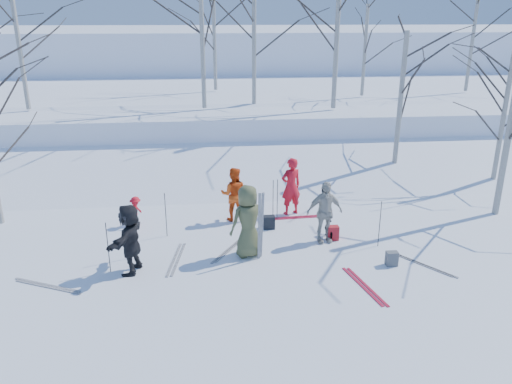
{
  "coord_description": "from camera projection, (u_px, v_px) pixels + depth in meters",
  "views": [
    {
      "loc": [
        -1.39,
        -12.03,
        6.13
      ],
      "look_at": [
        0.0,
        1.5,
        1.3
      ],
      "focal_mm": 35.0,
      "sensor_mm": 36.0,
      "label": 1
    }
  ],
  "objects": [
    {
      "name": "ski_pair_f",
      "position": [
        230.0,
        248.0,
        13.86
      ],
      "size": [
        1.89,
        2.08,
        0.02
      ],
      "primitive_type": null,
      "rotation": [
        0.0,
        0.0,
        -0.55
      ],
      "color": "silver",
      "rests_on": "ground"
    },
    {
      "name": "ski_pole_a",
      "position": [
        108.0,
        247.0,
        12.42
      ],
      "size": [
        0.02,
        0.02,
        1.34
      ],
      "primitive_type": "cylinder",
      "color": "black",
      "rests_on": "ground"
    },
    {
      "name": "skier_cream_east",
      "position": [
        324.0,
        212.0,
        14.03
      ],
      "size": [
        1.11,
        0.58,
        1.8
      ],
      "primitive_type": "imported",
      "rotation": [
        0.0,
        0.0,
        0.14
      ],
      "color": "beige",
      "rests_on": "ground"
    },
    {
      "name": "ski_pole_c",
      "position": [
        277.0,
        200.0,
        15.61
      ],
      "size": [
        0.02,
        0.02,
        1.34
      ],
      "primitive_type": "cylinder",
      "color": "black",
      "rests_on": "ground"
    },
    {
      "name": "birch_plateau_d",
      "position": [
        254.0,
        36.0,
        22.47
      ],
      "size": [
        4.88,
        4.88,
        6.11
      ],
      "primitive_type": null,
      "color": "silver",
      "rests_on": "snow_plateau"
    },
    {
      "name": "upright_ski_left",
      "position": [
        259.0,
        227.0,
        12.94
      ],
      "size": [
        0.08,
        0.16,
        1.9
      ],
      "primitive_type": "cube",
      "rotation": [
        0.07,
        0.0,
        0.04
      ],
      "color": "silver",
      "rests_on": "ground"
    },
    {
      "name": "dog",
      "position": [
        330.0,
        229.0,
        14.48
      ],
      "size": [
        0.35,
        0.64,
        0.52
      ],
      "primitive_type": "imported",
      "rotation": [
        0.0,
        0.0,
        3.26
      ],
      "color": "black",
      "rests_on": "ground"
    },
    {
      "name": "birch_edge_c",
      "position": [
        503.0,
        121.0,
        18.23
      ],
      "size": [
        4.07,
        4.07,
        4.95
      ],
      "primitive_type": null,
      "color": "silver",
      "rests_on": "ground"
    },
    {
      "name": "skier_olive_center",
      "position": [
        248.0,
        221.0,
        13.17
      ],
      "size": [
        1.13,
        0.95,
        1.98
      ],
      "primitive_type": "imported",
      "rotation": [
        0.0,
        0.0,
        3.54
      ],
      "color": "#4C5231",
      "rests_on": "ground"
    },
    {
      "name": "backpack_grey",
      "position": [
        392.0,
        259.0,
        12.89
      ],
      "size": [
        0.3,
        0.2,
        0.38
      ],
      "primitive_type": "cube",
      "color": "#515458",
      "rests_on": "ground"
    },
    {
      "name": "backpack_red",
      "position": [
        333.0,
        233.0,
        14.36
      ],
      "size": [
        0.32,
        0.22,
        0.42
      ],
      "primitive_type": "cube",
      "color": "#B31B22",
      "rests_on": "ground"
    },
    {
      "name": "skier_red_north",
      "position": [
        291.0,
        186.0,
        16.01
      ],
      "size": [
        0.79,
        0.64,
        1.89
      ],
      "primitive_type": "imported",
      "rotation": [
        0.0,
        0.0,
        3.45
      ],
      "color": "red",
      "rests_on": "ground"
    },
    {
      "name": "birch_plateau_f",
      "position": [
        18.0,
        38.0,
        21.12
      ],
      "size": [
        4.85,
        4.85,
        6.08
      ],
      "primitive_type": null,
      "color": "silver",
      "rests_on": "snow_plateau"
    },
    {
      "name": "upright_ski_right",
      "position": [
        262.0,
        225.0,
        13.01
      ],
      "size": [
        0.11,
        0.23,
        1.89
      ],
      "primitive_type": "cube",
      "rotation": [
        0.1,
        0.0,
        0.21
      ],
      "color": "silver",
      "rests_on": "ground"
    },
    {
      "name": "ski_pole_b",
      "position": [
        273.0,
        201.0,
        15.56
      ],
      "size": [
        0.02,
        0.02,
        1.34
      ],
      "primitive_type": "cylinder",
      "color": "black",
      "rests_on": "ground"
    },
    {
      "name": "birch_plateau_c",
      "position": [
        214.0,
        33.0,
        26.89
      ],
      "size": [
        4.84,
        4.84,
        6.06
      ],
      "primitive_type": null,
      "color": "silver",
      "rests_on": "snow_plateau"
    },
    {
      "name": "snow_plateau",
      "position": [
        229.0,
        109.0,
        29.06
      ],
      "size": [
        70.0,
        18.0,
        2.2
      ],
      "primitive_type": "cube",
      "color": "white",
      "rests_on": "ground"
    },
    {
      "name": "ski_pole_f",
      "position": [
        166.0,
        215.0,
        14.44
      ],
      "size": [
        0.02,
        0.02,
        1.34
      ],
      "primitive_type": "cylinder",
      "color": "black",
      "rests_on": "ground"
    },
    {
      "name": "backpack_dark",
      "position": [
        269.0,
        222.0,
        15.13
      ],
      "size": [
        0.34,
        0.24,
        0.4
      ],
      "primitive_type": "cube",
      "color": "black",
      "rests_on": "ground"
    },
    {
      "name": "birch_plateau_e",
      "position": [
        337.0,
        28.0,
        21.27
      ],
      "size": [
        5.39,
        5.39,
        6.85
      ],
      "primitive_type": null,
      "color": "silver",
      "rests_on": "snow_plateau"
    },
    {
      "name": "skier_redor_behind",
      "position": [
        234.0,
        194.0,
        15.55
      ],
      "size": [
        0.92,
        0.77,
        1.72
      ],
      "primitive_type": "imported",
      "rotation": [
        0.0,
        0.0,
        3.0
      ],
      "color": "#DC4710",
      "rests_on": "ground"
    },
    {
      "name": "ski_pair_d",
      "position": [
        48.0,
        286.0,
        11.94
      ],
      "size": [
        1.67,
        2.05,
        0.02
      ],
      "primitive_type": null,
      "rotation": [
        0.0,
        0.0,
        1.13
      ],
      "color": "silver",
      "rests_on": "ground"
    },
    {
      "name": "ski_pair_c",
      "position": [
        176.0,
        259.0,
        13.25
      ],
      "size": [
        0.74,
        1.96,
        0.02
      ],
      "primitive_type": null,
      "rotation": [
        0.0,
        0.0,
        -0.14
      ],
      "color": "silver",
      "rests_on": "ground"
    },
    {
      "name": "birch_plateau_b",
      "position": [
        473.0,
        39.0,
        26.54
      ],
      "size": [
        4.46,
        4.46,
        5.52
      ],
      "primitive_type": null,
      "color": "silver",
      "rests_on": "snow_plateau"
    },
    {
      "name": "birch_edge_e",
      "position": [
        400.0,
        108.0,
        18.96
      ],
      "size": [
        4.53,
        4.53,
        5.61
      ],
      "primitive_type": null,
      "color": "silver",
      "rests_on": "ground"
    },
    {
      "name": "snow_ramp",
      "position": [
        242.0,
        173.0,
        19.97
      ],
      "size": [
        70.0,
        9.49,
        4.12
      ],
      "primitive_type": "cube",
      "rotation": [
        0.3,
        0.0,
        0.0
      ],
      "color": "white",
      "rests_on": "ground"
    },
    {
      "name": "skier_grey_west",
      "position": [
        130.0,
        239.0,
        12.35
      ],
      "size": [
        0.96,
        1.76,
        1.81
      ],
      "primitive_type": "imported",
      "rotation": [
        0.0,
        0.0,
        4.44
      ],
      "color": "black",
      "rests_on": "ground"
    },
    {
      "name": "ground",
      "position": [
        262.0,
        256.0,
        13.46
      ],
      "size": [
        120.0,
        120.0,
        0.0
      ],
      "primitive_type": "plane",
      "color": "white",
      "rests_on": "ground"
    },
    {
      "name": "skier_red_seated",
      "position": [
        136.0,
        211.0,
        15.27
      ],
      "size": [
        0.52,
        0.68,
        0.93
      ],
      "primitive_type": "imported",
      "rotation": [
        0.0,
        0.0,
        1.25
      ],
      "color": "red",
      "rests_on": "ground"
    },
    {
      "name": "ski_pair_e",
      "position": [
        300.0,
        217.0,
        16.01
      ],
      "size": [
        0.42,
        1.92,
        0.02
      ],
      "primitive_type": null,
      "rotation": [
        0.0,
        0.0,
        1.63
      ],
      "color": "#A9182F",
      "rests_on": "ground"
    },
    {
      "name": "ski_pole_d",
      "position": [
        380.0,
        224.0,
        13.81
      ],
      "size": [
        0.02,
        0.02,
        1.34
      ],
      "primitive_type": "cylinder",
      "color": "black",
      "rests_on": "ground"
    },
    {
      "name": "ski_pole_e",
      "position": [
        128.0,
        235.0,
        13.1
      ],
      "size": [
        0.02,
        0.02,
        1.34
      ],
      "primitive_type": "cylinder",
      "color": "black",
      "rests_on": "ground"
    },
    {
      "name": "birch_plateau_a",
      "position": [
        365.0,
        51.0,
        25.16
      ],
      "size": [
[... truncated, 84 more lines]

